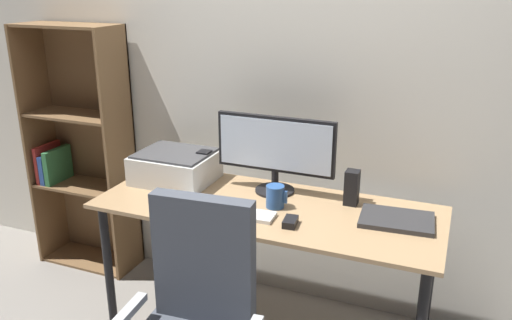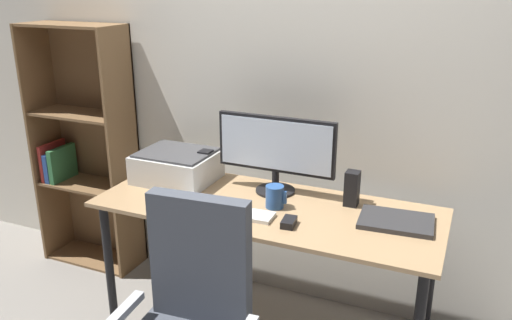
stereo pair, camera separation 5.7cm
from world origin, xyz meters
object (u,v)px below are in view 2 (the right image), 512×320
monitor (276,149)px  mouse (289,222)px  speaker_right (352,188)px  desk (266,222)px  keyboard (242,214)px  speaker_left (206,166)px  printer (177,166)px  laptop (396,221)px  coffee_mug (275,197)px  bookshelf (85,150)px

monitor → mouse: 0.44m
monitor → speaker_right: monitor is taller
desk → keyboard: size_ratio=5.67×
speaker_left → printer: (-0.15, -0.05, -0.00)m
mouse → desk: bearing=131.4°
printer → desk: bearing=-12.0°
desk → laptop: (0.60, 0.05, 0.10)m
speaker_right → desk: bearing=-155.1°
desk → mouse: (0.17, -0.16, 0.10)m
monitor → mouse: size_ratio=6.34×
mouse → coffee_mug: (-0.13, 0.15, 0.04)m
laptop → speaker_left: 1.03m
monitor → coffee_mug: 0.26m
desk → coffee_mug: 0.15m
desk → laptop: laptop is taller
coffee_mug → bookshelf: size_ratio=0.07×
speaker_right → speaker_left: bearing=180.0°
monitor → coffee_mug: bearing=-69.3°
coffee_mug → mouse: bearing=-50.2°
speaker_right → keyboard: bearing=-143.6°
printer → bookshelf: bearing=166.1°
desk → speaker_left: 0.48m
desk → bookshelf: bearing=166.9°
printer → bookshelf: bookshelf is taller
mouse → printer: bearing=153.3°
monitor → keyboard: (-0.03, -0.32, -0.22)m
keyboard → printer: (-0.51, 0.26, 0.07)m
laptop → speaker_right: 0.27m
monitor → speaker_left: 0.42m
desk → laptop: 0.61m
keyboard → speaker_right: 0.54m
speaker_right → printer: bearing=-176.9°
coffee_mug → speaker_right: (0.32, 0.17, 0.03)m
keyboard → printer: size_ratio=0.72×
speaker_left → keyboard: bearing=-41.2°
laptop → bookshelf: bearing=168.1°
desk → printer: (-0.57, 0.12, 0.17)m
printer → bookshelf: size_ratio=0.26×
monitor → speaker_left: bearing=-178.8°
coffee_mug → printer: printer is taller
coffee_mug → laptop: coffee_mug is taller
keyboard → bookshelf: size_ratio=0.19×
desk → monitor: (-0.03, 0.18, 0.32)m
monitor → speaker_right: size_ratio=3.58×
monitor → mouse: (0.20, -0.33, -0.21)m
mouse → speaker_left: (-0.59, 0.33, 0.07)m
keyboard → bookshelf: (-1.30, 0.46, -0.00)m
keyboard → printer: printer is taller
coffee_mug → speaker_right: size_ratio=0.64×
laptop → speaker_left: size_ratio=1.88×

